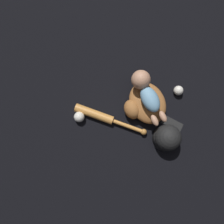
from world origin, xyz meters
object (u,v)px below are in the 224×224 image
(baby_figure, at_px, (146,91))
(baseball_cap, at_px, (167,138))
(baseball_spare, at_px, (178,91))
(baseball_glove, at_px, (145,104))
(baseball, at_px, (79,117))
(baseball_bat, at_px, (102,117))

(baby_figure, height_order, baseball_cap, baby_figure)
(baseball_spare, distance_m, baseball_cap, 0.34)
(baseball_spare, bearing_deg, baseball_glove, 88.64)
(baby_figure, height_order, baseball, baby_figure)
(baby_figure, bearing_deg, baseball_cap, -177.83)
(baseball, xyz_separation_m, baseball_spare, (-0.11, -0.68, -0.00))
(baseball_bat, height_order, baseball, baseball)
(baseball_glove, relative_size, baseball, 4.23)
(baseball_bat, xyz_separation_m, baseball, (0.06, 0.14, 0.01))
(baseball_glove, distance_m, baseball_cap, 0.26)
(baseball_cap, bearing_deg, baseball_spare, -41.61)
(baby_figure, relative_size, baseball_bat, 0.94)
(baseball, height_order, baseball_cap, baseball_cap)
(baseball_glove, distance_m, baby_figure, 0.12)
(baseball_glove, xyz_separation_m, baseball, (0.10, 0.43, -0.02))
(baseball_cap, bearing_deg, baby_figure, 2.17)
(baseball_glove, distance_m, baseball_spare, 0.25)
(baby_figure, xyz_separation_m, baseball_cap, (-0.31, -0.01, -0.09))
(baseball, bearing_deg, baseball_cap, -128.03)
(baseball_glove, xyz_separation_m, baby_figure, (0.06, -0.02, 0.10))
(baby_figure, height_order, baseball_spare, baby_figure)
(baseball_glove, bearing_deg, baseball_cap, -173.37)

